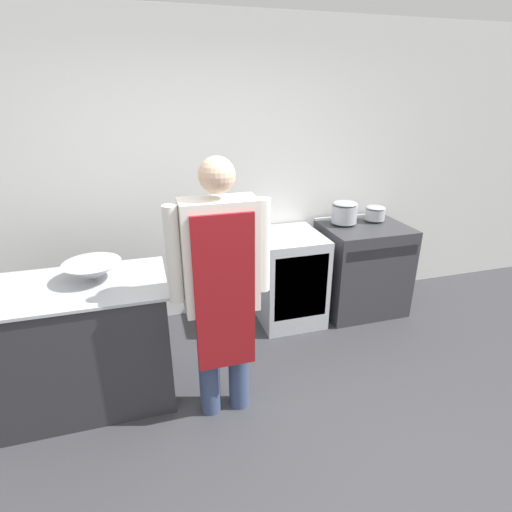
{
  "coord_description": "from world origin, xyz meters",
  "views": [
    {
      "loc": [
        -0.64,
        -1.38,
        2.06
      ],
      "look_at": [
        0.11,
        1.2,
        0.96
      ],
      "focal_mm": 28.0,
      "sensor_mm": 36.0,
      "label": 1
    }
  ],
  "objects_px": {
    "sauce_pot": "(375,213)",
    "person_cook": "(221,280)",
    "stock_pot": "(344,212)",
    "mixing_bowl": "(93,271)",
    "fridge_unit": "(288,277)",
    "stove": "(361,268)"
  },
  "relations": [
    {
      "from": "fridge_unit",
      "to": "stock_pot",
      "type": "bearing_deg",
      "value": 8.81
    },
    {
      "from": "stove",
      "to": "sauce_pot",
      "type": "xyz_separation_m",
      "value": [
        0.16,
        0.11,
        0.53
      ]
    },
    {
      "from": "person_cook",
      "to": "sauce_pot",
      "type": "height_order",
      "value": "person_cook"
    },
    {
      "from": "person_cook",
      "to": "mixing_bowl",
      "type": "xyz_separation_m",
      "value": [
        -0.78,
        0.44,
        -0.03
      ]
    },
    {
      "from": "sauce_pot",
      "to": "person_cook",
      "type": "bearing_deg",
      "value": -147.67
    },
    {
      "from": "fridge_unit",
      "to": "mixing_bowl",
      "type": "distance_m",
      "value": 1.81
    },
    {
      "from": "stove",
      "to": "mixing_bowl",
      "type": "xyz_separation_m",
      "value": [
        -2.39,
        -0.57,
        0.52
      ]
    },
    {
      "from": "stock_pot",
      "to": "sauce_pot",
      "type": "relative_size",
      "value": 1.27
    },
    {
      "from": "sauce_pot",
      "to": "stock_pot",
      "type": "bearing_deg",
      "value": 180.0
    },
    {
      "from": "stove",
      "to": "mixing_bowl",
      "type": "bearing_deg",
      "value": -166.52
    },
    {
      "from": "mixing_bowl",
      "to": "stock_pot",
      "type": "height_order",
      "value": "stock_pot"
    },
    {
      "from": "mixing_bowl",
      "to": "sauce_pot",
      "type": "bearing_deg",
      "value": 15.07
    },
    {
      "from": "person_cook",
      "to": "stock_pot",
      "type": "bearing_deg",
      "value": 38.02
    },
    {
      "from": "fridge_unit",
      "to": "person_cook",
      "type": "relative_size",
      "value": 0.49
    },
    {
      "from": "person_cook",
      "to": "stock_pot",
      "type": "height_order",
      "value": "person_cook"
    },
    {
      "from": "mixing_bowl",
      "to": "stock_pot",
      "type": "relative_size",
      "value": 1.55
    },
    {
      "from": "person_cook",
      "to": "stock_pot",
      "type": "distance_m",
      "value": 1.83
    },
    {
      "from": "fridge_unit",
      "to": "person_cook",
      "type": "height_order",
      "value": "person_cook"
    },
    {
      "from": "fridge_unit",
      "to": "stock_pot",
      "type": "relative_size",
      "value": 3.56
    },
    {
      "from": "stove",
      "to": "sauce_pot",
      "type": "relative_size",
      "value": 4.72
    },
    {
      "from": "stove",
      "to": "mixing_bowl",
      "type": "height_order",
      "value": "mixing_bowl"
    },
    {
      "from": "stock_pot",
      "to": "person_cook",
      "type": "bearing_deg",
      "value": -141.98
    }
  ]
}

